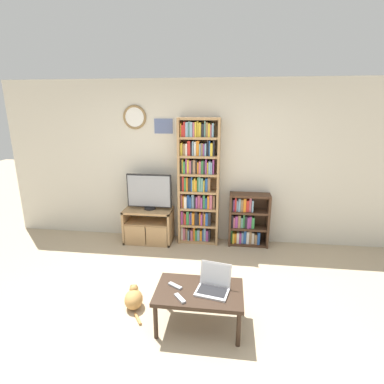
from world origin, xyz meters
TOP-DOWN VIEW (x-y plane):
  - ground_plane at (0.00, 0.00)m, footprint 18.00×18.00m
  - wall_back at (-0.01, 2.17)m, footprint 6.39×0.09m
  - tv_stand at (-0.76, 1.88)m, footprint 0.78×0.43m
  - television at (-0.73, 1.91)m, footprint 0.72×0.18m
  - bookshelf_tall at (0.05, 2.01)m, footprint 0.65×0.26m
  - bookshelf_short at (0.85, 2.00)m, footprint 0.64×0.27m
  - coffee_table at (0.29, 0.00)m, footprint 0.88×0.55m
  - laptop at (0.43, 0.03)m, footprint 0.36×0.33m
  - remote_near_laptop at (0.04, 0.03)m, footprint 0.16×0.12m
  - remote_far_from_laptop at (0.12, -0.17)m, footprint 0.13×0.15m
  - cat at (-0.47, 0.19)m, footprint 0.30×0.43m

SIDE VIEW (x-z plane):
  - ground_plane at x=0.00m, z-range 0.00..0.00m
  - cat at x=-0.47m, z-range -0.02..0.23m
  - tv_stand at x=-0.76m, z-range 0.00..0.57m
  - coffee_table at x=0.29m, z-range 0.16..0.57m
  - bookshelf_short at x=0.85m, z-range -0.02..0.84m
  - remote_near_laptop at x=0.04m, z-range 0.41..0.43m
  - remote_far_from_laptop at x=0.12m, z-range 0.41..0.43m
  - laptop at x=0.43m, z-range 0.35..0.60m
  - television at x=-0.73m, z-range 0.57..1.15m
  - bookshelf_tall at x=0.05m, z-range 0.00..2.02m
  - wall_back at x=-0.01m, z-range 0.01..2.61m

